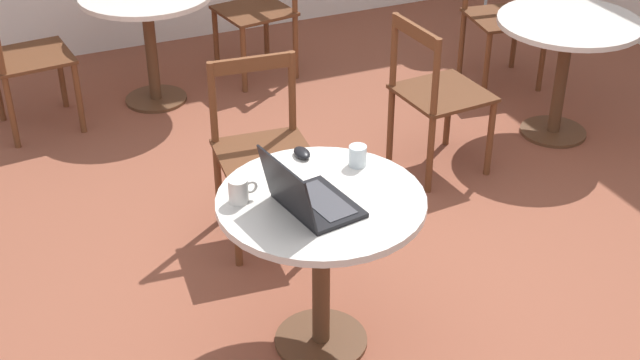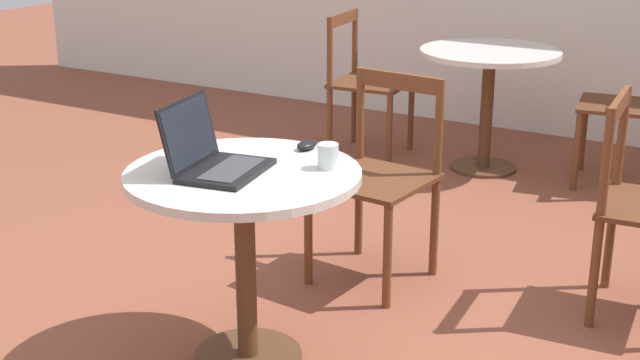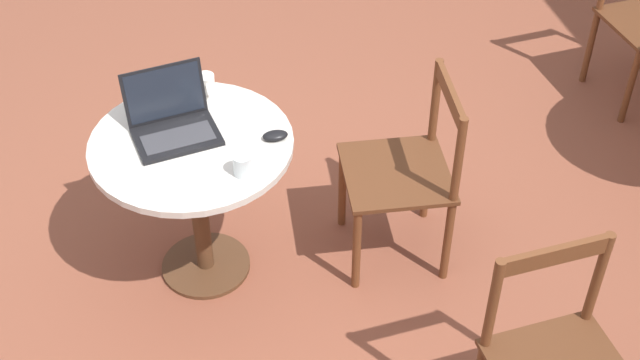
{
  "view_description": "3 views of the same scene",
  "coord_description": "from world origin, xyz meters",
  "px_view_note": "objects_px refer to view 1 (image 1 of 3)",
  "views": [
    {
      "loc": [
        -1.36,
        -2.84,
        2.51
      ],
      "look_at": [
        -0.05,
        0.14,
        0.53
      ],
      "focal_mm": 50.0,
      "sensor_mm": 36.0,
      "label": 1
    },
    {
      "loc": [
        1.43,
        -2.57,
        1.65
      ],
      "look_at": [
        -0.19,
        0.23,
        0.54
      ],
      "focal_mm": 50.0,
      "sensor_mm": 36.0,
      "label": 2
    },
    {
      "loc": [
        2.51,
        -0.36,
        2.9
      ],
      "look_at": [
        -0.04,
        0.23,
        0.57
      ],
      "focal_mm": 50.0,
      "sensor_mm": 36.0,
      "label": 3
    }
  ],
  "objects_px": {
    "cafe_table_far": "(147,15)",
    "drinking_glass": "(358,156)",
    "mug": "(239,191)",
    "chair_mid_left": "(436,96)",
    "chair_far_right": "(260,10)",
    "chair_mid_back": "(502,16)",
    "chair_near_back": "(263,152)",
    "laptop": "(309,199)",
    "mouse": "(302,153)",
    "cafe_table_near": "(321,229)",
    "chair_far_left": "(23,59)",
    "cafe_table_mid": "(566,44)"
  },
  "relations": [
    {
      "from": "cafe_table_far",
      "to": "drinking_glass",
      "type": "bearing_deg",
      "value": -83.29
    },
    {
      "from": "mug",
      "to": "chair_mid_left",
      "type": "bearing_deg",
      "value": 34.18
    },
    {
      "from": "chair_far_right",
      "to": "chair_mid_back",
      "type": "bearing_deg",
      "value": -27.39
    },
    {
      "from": "chair_near_back",
      "to": "laptop",
      "type": "bearing_deg",
      "value": -99.48
    },
    {
      "from": "chair_mid_back",
      "to": "mouse",
      "type": "relative_size",
      "value": 8.69
    },
    {
      "from": "cafe_table_near",
      "to": "drinking_glass",
      "type": "relative_size",
      "value": 9.34
    },
    {
      "from": "cafe_table_near",
      "to": "chair_far_left",
      "type": "height_order",
      "value": "chair_far_left"
    },
    {
      "from": "chair_far_left",
      "to": "mouse",
      "type": "distance_m",
      "value": 2.31
    },
    {
      "from": "laptop",
      "to": "mouse",
      "type": "xyz_separation_m",
      "value": [
        0.13,
        0.38,
        -0.03
      ]
    },
    {
      "from": "mug",
      "to": "cafe_table_far",
      "type": "bearing_deg",
      "value": 84.2
    },
    {
      "from": "cafe_table_near",
      "to": "chair_mid_left",
      "type": "relative_size",
      "value": 0.92
    },
    {
      "from": "cafe_table_mid",
      "to": "chair_far_left",
      "type": "relative_size",
      "value": 0.92
    },
    {
      "from": "cafe_table_near",
      "to": "mouse",
      "type": "bearing_deg",
      "value": 80.1
    },
    {
      "from": "cafe_table_mid",
      "to": "cafe_table_far",
      "type": "bearing_deg",
      "value": 146.04
    },
    {
      "from": "cafe_table_far",
      "to": "chair_near_back",
      "type": "relative_size",
      "value": 0.92
    },
    {
      "from": "cafe_table_mid",
      "to": "drinking_glass",
      "type": "distance_m",
      "value": 2.03
    },
    {
      "from": "cafe_table_mid",
      "to": "laptop",
      "type": "xyz_separation_m",
      "value": [
        -2.08,
        -1.2,
        0.19
      ]
    },
    {
      "from": "cafe_table_mid",
      "to": "chair_far_right",
      "type": "xyz_separation_m",
      "value": [
        -1.29,
        1.51,
        -0.12
      ]
    },
    {
      "from": "cafe_table_near",
      "to": "chair_near_back",
      "type": "bearing_deg",
      "value": 84.73
    },
    {
      "from": "cafe_table_near",
      "to": "chair_near_back",
      "type": "xyz_separation_m",
      "value": [
        0.08,
        0.87,
        -0.12
      ]
    },
    {
      "from": "chair_mid_left",
      "to": "chair_far_left",
      "type": "bearing_deg",
      "value": 144.61
    },
    {
      "from": "cafe_table_mid",
      "to": "chair_far_left",
      "type": "height_order",
      "value": "chair_far_left"
    },
    {
      "from": "cafe_table_near",
      "to": "drinking_glass",
      "type": "height_order",
      "value": "drinking_glass"
    },
    {
      "from": "chair_mid_left",
      "to": "mug",
      "type": "xyz_separation_m",
      "value": [
        -1.43,
        -0.97,
        0.31
      ]
    },
    {
      "from": "drinking_glass",
      "to": "chair_mid_back",
      "type": "bearing_deg",
      "value": 42.97
    },
    {
      "from": "mouse",
      "to": "drinking_glass",
      "type": "bearing_deg",
      "value": -41.37
    },
    {
      "from": "chair_mid_left",
      "to": "laptop",
      "type": "relative_size",
      "value": 2.38
    },
    {
      "from": "cafe_table_far",
      "to": "laptop",
      "type": "relative_size",
      "value": 2.2
    },
    {
      "from": "cafe_table_mid",
      "to": "chair_near_back",
      "type": "bearing_deg",
      "value": -172.03
    },
    {
      "from": "cafe_table_near",
      "to": "chair_far_right",
      "type": "relative_size",
      "value": 0.92
    },
    {
      "from": "chair_mid_back",
      "to": "chair_far_right",
      "type": "distance_m",
      "value": 1.57
    },
    {
      "from": "cafe_table_near",
      "to": "chair_far_left",
      "type": "bearing_deg",
      "value": 108.2
    },
    {
      "from": "drinking_glass",
      "to": "cafe_table_far",
      "type": "bearing_deg",
      "value": 96.71
    },
    {
      "from": "cafe_table_near",
      "to": "cafe_table_mid",
      "type": "xyz_separation_m",
      "value": [
        2.01,
        1.14,
        0.0
      ]
    },
    {
      "from": "cafe_table_mid",
      "to": "chair_mid_left",
      "type": "relative_size",
      "value": 0.92
    },
    {
      "from": "drinking_glass",
      "to": "mouse",
      "type": "bearing_deg",
      "value": 138.63
    },
    {
      "from": "chair_far_right",
      "to": "cafe_table_far",
      "type": "bearing_deg",
      "value": -170.8
    },
    {
      "from": "drinking_glass",
      "to": "mug",
      "type": "bearing_deg",
      "value": -172.75
    },
    {
      "from": "cafe_table_far",
      "to": "chair_far_right",
      "type": "xyz_separation_m",
      "value": [
        0.77,
        0.12,
        -0.12
      ]
    },
    {
      "from": "cafe_table_far",
      "to": "chair_near_back",
      "type": "height_order",
      "value": "chair_near_back"
    },
    {
      "from": "cafe_table_mid",
      "to": "mouse",
      "type": "height_order",
      "value": "mouse"
    },
    {
      "from": "mouse",
      "to": "drinking_glass",
      "type": "height_order",
      "value": "drinking_glass"
    },
    {
      "from": "cafe_table_near",
      "to": "cafe_table_mid",
      "type": "bearing_deg",
      "value": 29.53
    },
    {
      "from": "mouse",
      "to": "chair_mid_left",
      "type": "bearing_deg",
      "value": 34.65
    },
    {
      "from": "chair_mid_left",
      "to": "chair_far_right",
      "type": "relative_size",
      "value": 1.0
    },
    {
      "from": "mug",
      "to": "drinking_glass",
      "type": "height_order",
      "value": "mug"
    },
    {
      "from": "laptop",
      "to": "mouse",
      "type": "relative_size",
      "value": 3.65
    },
    {
      "from": "chair_mid_left",
      "to": "laptop",
      "type": "xyz_separation_m",
      "value": [
        -1.21,
        -1.13,
        0.31
      ]
    },
    {
      "from": "mug",
      "to": "mouse",
      "type": "bearing_deg",
      "value": 32.68
    },
    {
      "from": "cafe_table_far",
      "to": "laptop",
      "type": "distance_m",
      "value": 2.59
    }
  ]
}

